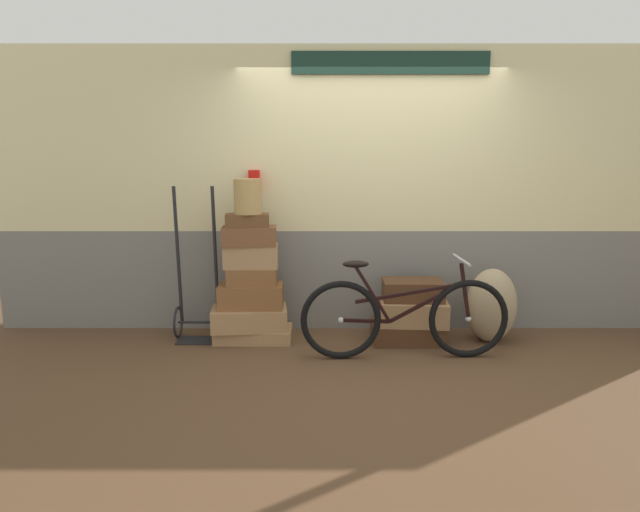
{
  "coord_description": "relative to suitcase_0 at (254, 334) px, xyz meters",
  "views": [
    {
      "loc": [
        -0.48,
        -4.43,
        1.71
      ],
      "look_at": [
        -0.48,
        0.29,
        0.82
      ],
      "focal_mm": 30.29,
      "sensor_mm": 36.0,
      "label": 1
    }
  ],
  "objects": [
    {
      "name": "suitcase_1",
      "position": [
        -0.03,
        -0.02,
        0.16
      ],
      "size": [
        0.72,
        0.43,
        0.2
      ],
      "primitive_type": "cube",
      "rotation": [
        0.0,
        0.0,
        0.11
      ],
      "color": "#9E754C",
      "rests_on": "suitcase_0"
    },
    {
      "name": "suitcase_5",
      "position": [
        -0.02,
        -0.01,
        0.93
      ],
      "size": [
        0.5,
        0.29,
        0.17
      ],
      "primitive_type": "cube",
      "rotation": [
        0.0,
        0.0,
        0.08
      ],
      "color": "brown",
      "rests_on": "suitcase_4"
    },
    {
      "name": "suitcase_2",
      "position": [
        -0.01,
        -0.0,
        0.37
      ],
      "size": [
        0.59,
        0.31,
        0.22
      ],
      "primitive_type": "cube",
      "rotation": [
        0.0,
        0.0,
        0.01
      ],
      "color": "brown",
      "rests_on": "suitcase_1"
    },
    {
      "name": "suitcase_4",
      "position": [
        -0.01,
        0.0,
        0.74
      ],
      "size": [
        0.5,
        0.27,
        0.21
      ],
      "primitive_type": "cube",
      "rotation": [
        0.0,
        0.0,
        0.04
      ],
      "color": "#9E754C",
      "rests_on": "suitcase_3"
    },
    {
      "name": "station_building",
      "position": [
        1.11,
        0.45,
        1.3
      ],
      "size": [
        7.3,
        0.74,
        2.71
      ],
      "color": "slate",
      "rests_on": "ground"
    },
    {
      "name": "suitcase_7",
      "position": [
        1.44,
        -0.02,
        0.03
      ],
      "size": [
        0.66,
        0.43,
        0.18
      ],
      "primitive_type": "cube",
      "rotation": [
        0.0,
        0.0,
        0.0
      ],
      "color": "#4C2D19",
      "rests_on": "ground"
    },
    {
      "name": "ground",
      "position": [
        1.1,
        -0.4,
        -0.09
      ],
      "size": [
        9.3,
        5.2,
        0.06
      ],
      "primitive_type": "cube",
      "color": "#513823"
    },
    {
      "name": "bicycle",
      "position": [
        1.33,
        -0.45,
        0.3
      ],
      "size": [
        1.77,
        0.46,
        0.86
      ],
      "color": "black",
      "rests_on": "ground"
    },
    {
      "name": "luggage_trolley",
      "position": [
        -0.52,
        0.06,
        0.27
      ],
      "size": [
        0.43,
        0.37,
        1.43
      ],
      "color": "black",
      "rests_on": "ground"
    },
    {
      "name": "suitcase_9",
      "position": [
        1.48,
        -0.01,
        0.43
      ],
      "size": [
        0.55,
        0.36,
        0.18
      ],
      "primitive_type": "cube",
      "rotation": [
        0.0,
        0.0,
        -0.02
      ],
      "color": "#4C2D19",
      "rests_on": "suitcase_8"
    },
    {
      "name": "burlap_sack",
      "position": [
        2.2,
        -0.03,
        0.29
      ],
      "size": [
        0.46,
        0.39,
        0.69
      ],
      "primitive_type": "ellipsoid",
      "color": "#9E8966",
      "rests_on": "ground"
    },
    {
      "name": "wicker_basket",
      "position": [
        -0.02,
        -0.01,
        1.29
      ],
      "size": [
        0.25,
        0.25,
        0.31
      ],
      "primitive_type": "cylinder",
      "color": "#A8844C",
      "rests_on": "suitcase_6"
    },
    {
      "name": "suitcase_3",
      "position": [
        0.0,
        -0.02,
        0.56
      ],
      "size": [
        0.45,
        0.23,
        0.16
      ],
      "primitive_type": "cube",
      "rotation": [
        0.0,
        0.0,
        -0.02
      ],
      "color": "brown",
      "rests_on": "suitcase_2"
    },
    {
      "name": "suitcase_0",
      "position": [
        0.0,
        0.0,
        0.0
      ],
      "size": [
        0.71,
        0.37,
        0.12
      ],
      "primitive_type": "cube",
      "rotation": [
        0.0,
        0.0,
        0.0
      ],
      "color": "#9E754C",
      "rests_on": "ground"
    },
    {
      "name": "suitcase_6",
      "position": [
        -0.03,
        -0.01,
        1.07
      ],
      "size": [
        0.41,
        0.25,
        0.11
      ],
      "primitive_type": "cube",
      "rotation": [
        0.0,
        0.0,
        0.11
      ],
      "color": "brown",
      "rests_on": "suitcase_5"
    },
    {
      "name": "suitcase_8",
      "position": [
        1.49,
        -0.04,
        0.23
      ],
      "size": [
        0.64,
        0.45,
        0.22
      ],
      "primitive_type": "cube",
      "rotation": [
        0.0,
        0.0,
        -0.09
      ],
      "color": "#9E754C",
      "rests_on": "suitcase_7"
    }
  ]
}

